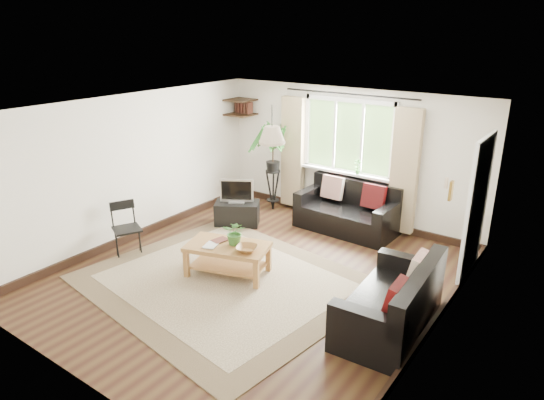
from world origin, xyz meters
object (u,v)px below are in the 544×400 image
Objects in this scene: sofa_right at (390,298)px; sofa_back at (347,209)px; coffee_table at (228,260)px; palm_stand at (273,167)px; tv_stand at (237,213)px; folding_chair at (127,230)px.

sofa_back is at bearing -146.03° from sofa_right.
coffee_table is (-2.39, -0.12, -0.16)m from sofa_right.
palm_stand is at bearing -128.50° from sofa_right.
tv_stand is 0.93× the size of folding_chair.
folding_chair is (-0.67, -2.95, -0.43)m from palm_stand.
tv_stand is 0.46× the size of palm_stand.
sofa_back is 1.49× the size of coffee_table.
sofa_back is 1.71m from palm_stand.
coffee_table is 1.89m from tv_stand.
folding_chair is (-2.32, -2.85, 0.01)m from sofa_back.
palm_stand reaches higher than sofa_back.
sofa_right reaches higher than coffee_table.
palm_stand is at bearing 12.64° from folding_chair.
sofa_right is at bearing -35.50° from palm_stand.
palm_stand is 3.05m from folding_chair.
folding_chair is (-1.68, -0.41, 0.18)m from coffee_table.
sofa_back is 2.21× the size of tv_stand.
palm_stand reaches higher than coffee_table.
sofa_right is 2.39m from coffee_table.
sofa_back is 1.03× the size of sofa_right.
folding_chair is (-4.07, -0.52, 0.02)m from sofa_right.
tv_stand is at bearing 8.72° from folding_chair.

